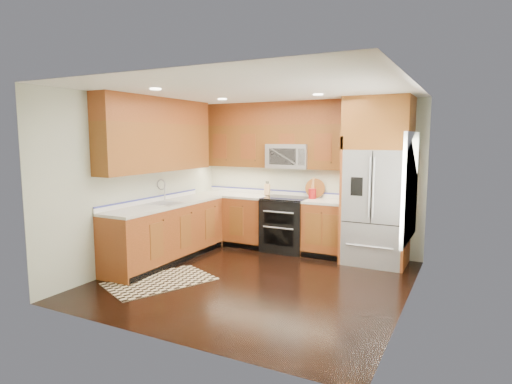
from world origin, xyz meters
The scene contains 16 objects.
ground centered at (0.00, 0.00, 0.00)m, with size 4.00×4.00×0.00m, color black.
wall_back centered at (0.00, 2.00, 1.30)m, with size 4.00×0.02×2.60m, color beige.
wall_left centered at (-2.00, 0.00, 1.30)m, with size 0.02×4.00×2.60m, color beige.
wall_right centered at (2.00, 0.00, 1.30)m, with size 0.02×4.00×2.60m, color beige.
window centered at (1.98, 0.20, 1.40)m, with size 0.04×1.10×1.30m.
base_cabinets centered at (-1.23, 0.90, 0.45)m, with size 2.85×3.00×0.90m.
countertop centered at (-1.09, 1.01, 0.92)m, with size 2.86×3.01×0.04m.
upper_cabinets centered at (-1.15, 1.09, 2.02)m, with size 2.85×3.00×1.15m.
range centered at (-0.25, 1.67, 0.47)m, with size 0.76×0.67×0.95m.
microwave centered at (-0.25, 1.80, 1.66)m, with size 0.76×0.40×0.42m.
refrigerator centered at (1.30, 1.63, 1.30)m, with size 0.98×0.75×2.60m.
sink_faucet centered at (-1.73, 0.23, 0.99)m, with size 0.54×0.44×0.37m.
rug centered at (-1.14, -0.65, 0.01)m, with size 0.84×1.40×0.01m, color black.
knife_block centered at (-0.69, 1.82, 1.05)m, with size 0.13×0.15×0.26m.
utensil_crock centered at (0.19, 1.78, 1.07)m, with size 0.15×0.15×0.37m.
cutting_board centered at (0.19, 1.92, 0.95)m, with size 0.34×0.34×0.02m, color brown.
Camera 1 is at (2.66, -5.13, 1.98)m, focal length 30.00 mm.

